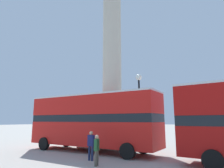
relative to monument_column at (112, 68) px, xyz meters
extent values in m
plane|color=#ADA89E|center=(0.00, 0.00, -7.52)|extent=(200.00, 200.00, 0.00)
cube|color=#BCB29E|center=(0.00, 0.00, -6.98)|extent=(4.60, 4.60, 1.08)
cube|color=#BCB29E|center=(0.00, 0.00, -5.90)|extent=(3.31, 3.31, 1.08)
cylinder|color=#BCB29E|center=(0.00, 0.00, 2.62)|extent=(1.85, 1.85, 15.96)
cylinder|color=black|center=(9.23, -2.52, -7.02)|extent=(1.00, 0.30, 1.00)
cylinder|color=black|center=(9.22, -4.96, -7.02)|extent=(1.00, 0.30, 1.00)
cube|color=red|center=(0.57, -3.67, -6.15)|extent=(10.97, 3.13, 1.74)
cube|color=black|center=(0.57, -3.67, -5.00)|extent=(10.97, 3.08, 0.55)
cube|color=red|center=(0.57, -3.67, -4.02)|extent=(10.97, 3.13, 1.42)
cube|color=silver|center=(0.57, -3.67, -3.24)|extent=(10.97, 3.13, 0.12)
cylinder|color=black|center=(4.29, -2.19, -7.02)|extent=(1.01, 0.35, 1.00)
cylinder|color=black|center=(4.43, -4.76, -7.02)|extent=(1.01, 0.35, 1.00)
cylinder|color=black|center=(-3.29, -2.59, -7.02)|extent=(1.01, 0.35, 1.00)
cylinder|color=black|center=(-3.16, -5.15, -7.02)|extent=(1.01, 0.35, 1.00)
cube|color=#BCB29E|center=(-8.63, 2.00, -6.38)|extent=(4.11, 3.29, 2.28)
ellipsoid|color=brown|center=(-8.63, 2.00, -3.65)|extent=(2.31, 1.33, 0.92)
cone|color=brown|center=(-7.62, 1.80, -3.24)|extent=(0.97, 0.67, 0.97)
cylinder|color=brown|center=(-8.63, 2.00, -2.74)|extent=(0.36, 0.36, 0.90)
sphere|color=brown|center=(-8.63, 2.00, -2.15)|extent=(0.28, 0.28, 0.28)
cylinder|color=brown|center=(-7.90, 2.11, -4.68)|extent=(0.20, 0.20, 1.13)
cylinder|color=brown|center=(-8.01, 1.62, -4.68)|extent=(0.20, 0.20, 1.13)
cylinder|color=brown|center=(-9.26, 2.39, -4.68)|extent=(0.20, 0.20, 1.13)
cylinder|color=brown|center=(-9.36, 1.89, -4.68)|extent=(0.20, 0.20, 1.13)
cylinder|color=black|center=(3.86, -1.84, -7.32)|extent=(0.31, 0.31, 0.40)
cylinder|color=black|center=(3.86, -1.84, -4.77)|extent=(0.14, 0.14, 5.50)
sphere|color=white|center=(3.86, -1.84, -1.78)|extent=(0.49, 0.49, 0.49)
cylinder|color=#4C473D|center=(3.99, -7.31, -7.14)|extent=(0.14, 0.14, 0.77)
cylinder|color=#4C473D|center=(3.92, -7.10, -7.14)|extent=(0.14, 0.14, 0.77)
cube|color=#1E4C28|center=(3.96, -7.20, -6.44)|extent=(0.29, 0.45, 0.61)
sphere|color=tan|center=(3.96, -7.20, -6.03)|extent=(0.21, 0.21, 0.21)
cylinder|color=#192347|center=(2.66, -6.28, -7.11)|extent=(0.14, 0.14, 0.83)
cylinder|color=#192347|center=(2.90, -6.30, -7.11)|extent=(0.14, 0.14, 0.83)
cube|color=#191E51|center=(2.78, -6.29, -6.36)|extent=(0.46, 0.21, 0.66)
sphere|color=tan|center=(2.78, -6.29, -5.92)|extent=(0.23, 0.23, 0.23)
camera|label=1|loc=(10.91, -15.86, -5.16)|focal=32.00mm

